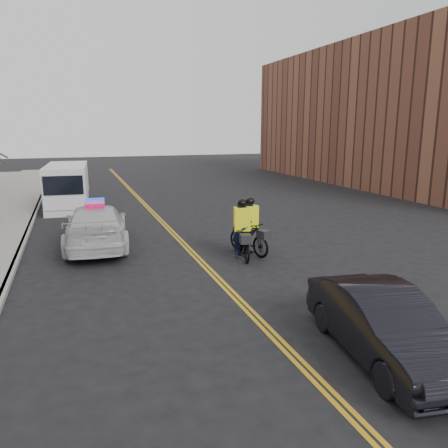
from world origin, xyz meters
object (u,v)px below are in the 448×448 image
cargo_van (68,187)px  cyclist_near (242,237)px  dark_sedan (384,324)px  police_cruiser (96,226)px  cyclist_far (250,232)px

cargo_van → cyclist_near: 13.65m
cargo_van → dark_sedan: bearing=-69.9°
police_cruiser → dark_sedan: size_ratio=1.34×
cyclist_far → cargo_van: bearing=98.1°
dark_sedan → cyclist_far: (0.29, 7.67, 0.12)m
cyclist_near → cargo_van: bearing=127.6°
police_cruiser → cyclist_far: (5.20, -2.85, 0.01)m
dark_sedan → cyclist_far: bearing=95.0°
police_cruiser → cyclist_far: cyclist_far is taller
police_cruiser → cargo_van: 9.22m
police_cruiser → dark_sedan: 11.61m
police_cruiser → cargo_van: size_ratio=0.96×
dark_sedan → cargo_van: cargo_van is taller
cargo_van → police_cruiser: bearing=-80.2°
cargo_van → cyclist_near: cargo_van is taller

